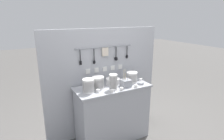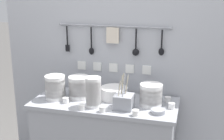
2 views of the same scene
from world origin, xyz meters
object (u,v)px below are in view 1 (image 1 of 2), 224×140
at_px(cup_front_left, 122,89).
at_px(cup_centre, 98,91).
at_px(bowl_stack_short_front, 132,77).
at_px(cup_edge_far, 136,86).
at_px(steel_mixing_bowl, 141,83).
at_px(cup_back_right, 112,91).
at_px(cup_beside_plates, 126,79).
at_px(cup_back_left, 141,80).
at_px(cutlery_caddy, 126,83).
at_px(plate_stack, 113,81).
at_px(cup_mid_row, 96,84).
at_px(bowl_stack_tall_left, 98,83).
at_px(cup_by_caddy, 134,78).
at_px(bowl_stack_back_corner, 88,86).
at_px(bowl_stack_wide_centre, 113,82).

bearing_deg(cup_front_left, cup_centre, 164.15).
xyz_separation_m(bowl_stack_short_front, cup_edge_far, (-0.07, -0.22, -0.06)).
xyz_separation_m(steel_mixing_bowl, cup_edge_far, (-0.14, -0.08, 0.01)).
distance_m(cup_back_right, cup_beside_plates, 0.55).
height_order(cup_front_left, cup_back_left, same).
height_order(cutlery_caddy, cup_edge_far, cutlery_caddy).
bearing_deg(cup_centre, cutlery_caddy, 1.65).
height_order(plate_stack, cup_mid_row, plate_stack).
distance_m(bowl_stack_tall_left, cup_by_caddy, 0.70).
distance_m(bowl_stack_short_front, bowl_stack_tall_left, 0.57).
xyz_separation_m(bowl_stack_tall_left, cup_back_left, (0.73, -0.03, -0.07)).
bearing_deg(cup_back_left, cutlery_caddy, -165.34).
relative_size(bowl_stack_short_front, bowl_stack_tall_left, 0.96).
distance_m(cup_by_caddy, cup_mid_row, 0.67).
bearing_deg(bowl_stack_tall_left, cup_back_left, -2.52).
bearing_deg(bowl_stack_back_corner, bowl_stack_short_front, 4.75).
distance_m(plate_stack, cup_front_left, 0.28).
height_order(cup_back_left, cup_beside_plates, same).
bearing_deg(cup_back_right, plate_stack, 59.85).
distance_m(bowl_stack_short_front, cutlery_caddy, 0.21).
height_order(cup_edge_far, cup_centre, same).
distance_m(bowl_stack_short_front, cup_front_left, 0.38).
distance_m(steel_mixing_bowl, cutlery_caddy, 0.26).
relative_size(plate_stack, cup_back_left, 4.52).
distance_m(bowl_stack_back_corner, cup_by_caddy, 0.88).
distance_m(bowl_stack_tall_left, cup_back_right, 0.26).
bearing_deg(cup_front_left, steel_mixing_bowl, 11.50).
height_order(cup_front_left, cup_mid_row, same).
bearing_deg(bowl_stack_short_front, plate_stack, 167.74).
relative_size(bowl_stack_tall_left, cup_front_left, 3.68).
height_order(bowl_stack_wide_centre, bowl_stack_short_front, bowl_stack_wide_centre).
bearing_deg(cup_edge_far, steel_mixing_bowl, 28.95).
relative_size(bowl_stack_tall_left, cup_back_left, 3.68).
distance_m(steel_mixing_bowl, cup_front_left, 0.39).
bearing_deg(bowl_stack_back_corner, bowl_stack_tall_left, 22.39).
height_order(bowl_stack_wide_centre, cup_mid_row, bowl_stack_wide_centre).
bearing_deg(cutlery_caddy, bowl_stack_back_corner, 175.03).
height_order(steel_mixing_bowl, cup_mid_row, cup_mid_row).
height_order(bowl_stack_short_front, cup_centre, bowl_stack_short_front).
relative_size(bowl_stack_back_corner, cup_edge_far, 3.97).
xyz_separation_m(bowl_stack_wide_centre, cup_by_caddy, (0.52, 0.23, -0.09)).
relative_size(bowl_stack_short_front, bowl_stack_back_corner, 0.89).
xyz_separation_m(cup_centre, cup_by_caddy, (0.75, 0.22, 0.00)).
height_order(bowl_stack_tall_left, cup_mid_row, bowl_stack_tall_left).
bearing_deg(cup_by_caddy, plate_stack, -175.91).
distance_m(steel_mixing_bowl, cup_beside_plates, 0.29).
bearing_deg(cup_back_right, cup_centre, 150.95).
distance_m(plate_stack, cup_back_left, 0.47).
bearing_deg(cup_edge_far, bowl_stack_back_corner, 167.01).
bearing_deg(cup_edge_far, cup_front_left, 179.54).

